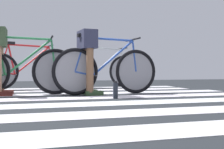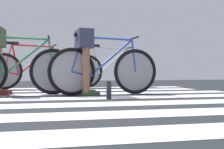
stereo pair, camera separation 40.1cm
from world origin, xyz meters
TOP-DOWN VIEW (x-y plane):
  - ground at (0.00, 0.00)m, footprint 18.00×14.00m
  - crosswalk_markings at (-0.03, 0.15)m, footprint 5.48×5.01m
  - bicycle_1_of_4 at (0.50, 0.68)m, footprint 1.73×0.52m
  - cyclist_1_of_4 at (0.19, 0.65)m, footprint 0.34×0.43m
  - bicycle_2_of_4 at (-0.79, 0.90)m, footprint 1.74×0.52m
  - bicycle_3_of_4 at (-0.69, 2.32)m, footprint 1.71×0.56m
  - bicycle_4_of_4 at (0.96, 2.57)m, footprint 1.71×0.57m
  - water_bottle at (0.42, -0.04)m, footprint 0.07×0.07m

SIDE VIEW (x-z plane):
  - ground at x=0.00m, z-range 0.00..0.02m
  - crosswalk_markings at x=-0.03m, z-range 0.02..0.02m
  - water_bottle at x=0.42m, z-range 0.01..0.25m
  - bicycle_1_of_4 at x=0.50m, z-range -0.06..0.87m
  - bicycle_2_of_4 at x=-0.79m, z-range -0.06..0.87m
  - bicycle_3_of_4 at x=-0.69m, z-range -0.06..0.87m
  - bicycle_4_of_4 at x=0.96m, z-range -0.06..0.87m
  - cyclist_1_of_4 at x=0.19m, z-range 0.17..1.15m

